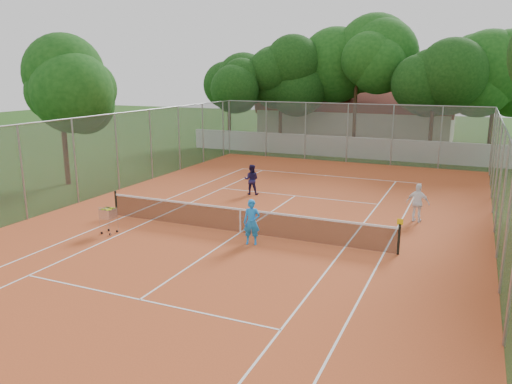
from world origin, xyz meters
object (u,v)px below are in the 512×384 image
at_px(player_near, 252,222).
at_px(player_far_left, 251,179).
at_px(clubhouse, 357,116).
at_px(player_far_right, 418,203).
at_px(tennis_net, 240,220).
at_px(ball_hopper, 109,220).

height_order(player_near, player_far_left, player_near).
xyz_separation_m(clubhouse, player_far_right, (8.08, -24.77, -1.38)).
relative_size(player_near, player_far_left, 1.08).
relative_size(tennis_net, ball_hopper, 10.98).
height_order(player_far_left, ball_hopper, player_far_left).
height_order(player_near, player_far_right, player_near).
bearing_deg(player_far_left, player_far_right, 155.14).
relative_size(player_far_right, ball_hopper, 1.49).
height_order(clubhouse, player_near, clubhouse).
bearing_deg(player_far_left, player_near, 100.45).
xyz_separation_m(player_far_left, player_far_right, (8.23, -1.61, 0.04)).
bearing_deg(tennis_net, player_far_left, 110.25).
bearing_deg(player_near, player_far_left, 99.40).
bearing_deg(player_far_right, tennis_net, 44.11).
xyz_separation_m(clubhouse, player_far_left, (-0.15, -23.16, -1.41)).
bearing_deg(tennis_net, player_near, -47.73).
height_order(tennis_net, ball_hopper, ball_hopper).
height_order(clubhouse, player_far_left, clubhouse).
distance_m(tennis_net, player_far_left, 6.23).
bearing_deg(player_near, clubhouse, 80.73).
relative_size(clubhouse, player_far_left, 10.71).
distance_m(tennis_net, player_far_right, 7.41).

